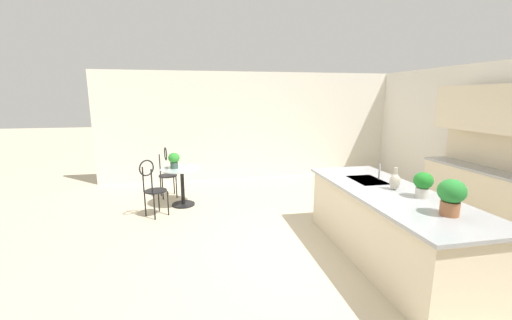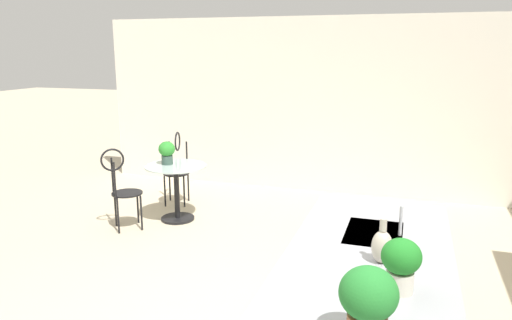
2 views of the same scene
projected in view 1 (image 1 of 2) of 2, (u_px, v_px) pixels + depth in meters
The scene contains 13 objects.
ground_plane at pixel (315, 253), 4.26m from camera, with size 40.00×40.00×0.00m, color beige.
wall_left_window at pixel (256, 126), 8.09m from camera, with size 0.12×7.80×2.70m, color silver.
kitchen_island at pixel (388, 225), 4.04m from camera, with size 2.80×1.06×0.92m.
back_counter_run at pixel (491, 196), 5.15m from camera, with size 2.44×0.64×1.52m.
upper_cabinet_run at pixel (503, 109), 4.87m from camera, with size 2.40×0.36×0.76m.
bistro_table at pixel (182, 183), 6.07m from camera, with size 0.80×0.80×0.74m.
chair_near_window at pixel (167, 170), 6.62m from camera, with size 0.52×0.46×1.04m.
chair_by_island at pixel (153, 185), 5.46m from camera, with size 0.54×0.54×1.04m.
sink_faucet at pixel (379, 172), 4.49m from camera, with size 0.02×0.02×0.22m, color #B2B5BA.
potted_plant_on_table at pixel (174, 159), 5.98m from camera, with size 0.21×0.21×0.30m.
potted_plant_counter_far at pixel (451, 195), 3.11m from camera, with size 0.26×0.26×0.37m.
potted_plant_counter_near at pixel (423, 183), 3.67m from camera, with size 0.22×0.22×0.31m.
vase_on_counter at pixel (395, 181), 3.99m from camera, with size 0.13×0.13×0.29m.
Camera 1 is at (3.70, -1.55, 2.09)m, focal length 22.00 mm.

